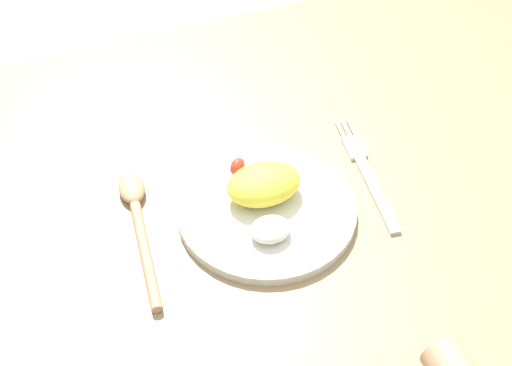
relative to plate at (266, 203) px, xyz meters
name	(u,v)px	position (x,y,z in m)	size (l,w,h in m)	color
dining_table	(318,239)	(0.08, -0.01, -0.09)	(1.21, 0.93, 0.70)	#907651
plate	(266,203)	(0.00, 0.00, 0.00)	(0.24, 0.24, 0.06)	beige
fork	(368,175)	(0.16, 0.01, -0.01)	(0.04, 0.23, 0.01)	silver
spoon	(138,218)	(-0.17, 0.04, -0.01)	(0.05, 0.24, 0.02)	tan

